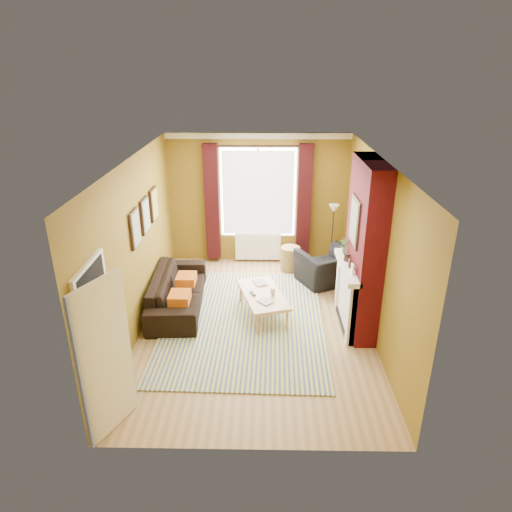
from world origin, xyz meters
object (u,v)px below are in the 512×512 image
sofa (178,290)px  floor_lamp (333,219)px  wicker_stool (290,259)px  coffee_table (263,296)px  armchair (327,267)px

sofa → floor_lamp: 3.48m
wicker_stool → floor_lamp: size_ratio=0.35×
coffee_table → wicker_stool: bearing=56.9°
coffee_table → floor_lamp: bearing=36.8°
sofa → wicker_stool: bearing=-55.2°
floor_lamp → wicker_stool: bearing=179.5°
armchair → coffee_table: (-1.27, -1.29, 0.04)m
armchair → floor_lamp: bearing=-130.9°
armchair → coffee_table: bearing=19.1°
armchair → wicker_stool: armchair is taller
sofa → armchair: armchair is taller
sofa → floor_lamp: (2.97, 1.62, 0.83)m
sofa → wicker_stool: (2.11, 1.62, -0.06)m
armchair → wicker_stool: bearing=-67.9°
sofa → armchair: bearing=-73.0°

